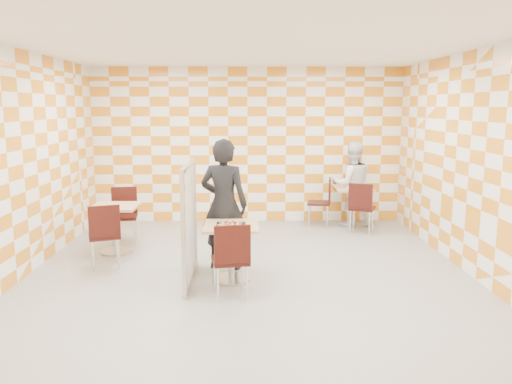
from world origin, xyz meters
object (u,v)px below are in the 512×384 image
at_px(partition, 190,222).
at_px(soda_bottle, 361,181).
at_px(empty_table, 115,221).
at_px(chair_empty_far, 124,210).
at_px(second_table, 352,200).
at_px(sport_bottle, 345,182).
at_px(man_white, 352,184).
at_px(man_dark, 224,204).
at_px(chair_second_front, 361,204).
at_px(chair_second_side, 324,198).
at_px(chair_main_front, 231,255).
at_px(main_table, 231,243).
at_px(chair_empty_near, 104,231).

relative_size(partition, soda_bottle, 6.74).
xyz_separation_m(empty_table, chair_empty_far, (-0.01, 0.60, 0.04)).
bearing_deg(second_table, empty_table, -157.87).
bearing_deg(sport_bottle, soda_bottle, 3.00).
bearing_deg(man_white, partition, 43.15).
distance_m(chair_empty_far, man_dark, 2.24).
distance_m(second_table, man_dark, 3.37).
bearing_deg(partition, man_white, 47.58).
height_order(chair_empty_far, sport_bottle, sport_bottle).
distance_m(chair_second_front, chair_empty_far, 4.11).
xyz_separation_m(chair_second_side, man_dark, (-1.77, -2.43, 0.37)).
distance_m(second_table, chair_second_front, 0.57).
bearing_deg(empty_table, second_table, 22.13).
height_order(chair_main_front, partition, partition).
bearing_deg(partition, chair_second_front, 40.35).
distance_m(second_table, partition, 4.02).
bearing_deg(second_table, soda_bottle, 29.97).
bearing_deg(chair_second_front, chair_second_side, 134.85).
xyz_separation_m(main_table, man_white, (2.20, 3.01, 0.29)).
distance_m(chair_empty_near, partition, 1.36).
bearing_deg(chair_main_front, soda_bottle, 57.53).
bearing_deg(second_table, chair_empty_far, -165.57).
distance_m(chair_main_front, chair_empty_far, 3.17).
relative_size(chair_second_front, chair_empty_far, 1.00).
height_order(empty_table, man_dark, man_dark).
distance_m(chair_empty_far, sport_bottle, 4.08).
bearing_deg(chair_empty_near, chair_second_front, 24.79).
relative_size(partition, man_dark, 0.85).
distance_m(man_dark, man_white, 3.39).
height_order(chair_second_front, sport_bottle, sport_bottle).
distance_m(empty_table, partition, 1.85).
bearing_deg(chair_empty_far, empty_table, -89.32).
bearing_deg(empty_table, main_table, -35.44).
height_order(chair_second_side, man_white, man_white).
xyz_separation_m(partition, sport_bottle, (2.61, 3.01, 0.05)).
bearing_deg(soda_bottle, chair_main_front, -122.47).
bearing_deg(chair_empty_far, main_table, -46.00).
height_order(chair_main_front, chair_empty_far, same).
relative_size(second_table, soda_bottle, 3.26).
height_order(chair_main_front, man_white, man_white).
xyz_separation_m(empty_table, soda_bottle, (4.21, 1.74, 0.34)).
bearing_deg(man_dark, chair_empty_far, -23.41).
height_order(man_dark, soda_bottle, man_dark).
height_order(chair_second_side, chair_empty_far, same).
distance_m(chair_main_front, soda_bottle, 4.40).
bearing_deg(chair_empty_near, empty_table, 93.77).
bearing_deg(chair_empty_far, partition, -55.40).
bearing_deg(chair_empty_near, chair_empty_far, 92.44).
height_order(chair_second_front, man_white, man_white).
bearing_deg(second_table, chair_second_front, -86.40).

